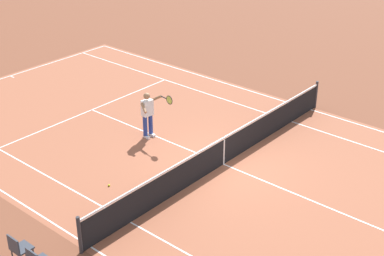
{
  "coord_description": "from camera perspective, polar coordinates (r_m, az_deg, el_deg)",
  "views": [
    {
      "loc": [
        -9.49,
        12.61,
        9.15
      ],
      "look_at": [
        1.28,
        0.05,
        0.9
      ],
      "focal_mm": 53.26,
      "sensor_mm": 36.0,
      "label": 1
    }
  ],
  "objects": [
    {
      "name": "court_line_markings",
      "position": [
        18.24,
        3.16,
        -3.63
      ],
      "size": [
        23.85,
        11.05,
        0.01
      ],
      "color": "white",
      "rests_on": "ground_plane"
    },
    {
      "name": "spectator_chair_7",
      "position": [
        14.5,
        -16.97,
        -11.4
      ],
      "size": [
        0.44,
        0.44,
        0.88
      ],
      "color": "#38383D",
      "rests_on": "ground_plane"
    },
    {
      "name": "tennis_net",
      "position": [
        18.0,
        3.19,
        -2.29
      ],
      "size": [
        0.1,
        11.7,
        1.08
      ],
      "color": "#2D2D33",
      "rests_on": "ground_plane"
    },
    {
      "name": "tennis_player_near",
      "position": [
        19.55,
        -4.4,
        1.56
      ],
      "size": [
        1.12,
        0.77,
        1.7
      ],
      "color": "navy",
      "rests_on": "ground_plane"
    },
    {
      "name": "ground_plane",
      "position": [
        18.24,
        3.16,
        -3.64
      ],
      "size": [
        60.0,
        60.0,
        0.0
      ],
      "primitive_type": "plane",
      "color": "brown"
    },
    {
      "name": "tennis_ball",
      "position": [
        17.26,
        -8.31,
        -5.7
      ],
      "size": [
        0.07,
        0.07,
        0.07
      ],
      "primitive_type": "sphere",
      "color": "#CCE01E",
      "rests_on": "ground_plane"
    },
    {
      "name": "court_slab",
      "position": [
        18.24,
        3.16,
        -3.64
      ],
      "size": [
        24.2,
        11.4,
        0.0
      ],
      "primitive_type": "cube",
      "color": "#935138",
      "rests_on": "ground_plane"
    }
  ]
}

